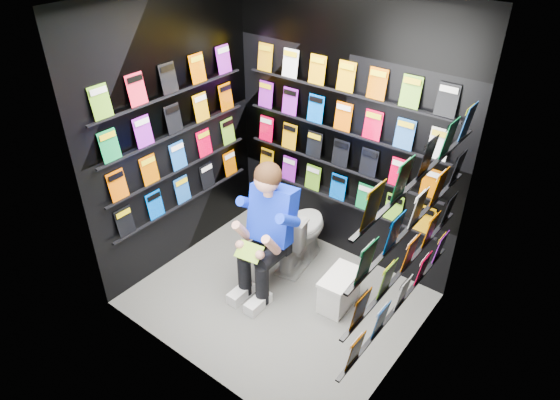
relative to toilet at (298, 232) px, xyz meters
The scene contains 14 objects.
floor 0.69m from the toilet, 72.89° to the right, with size 2.40×2.40×0.00m, color slate.
ceiling 2.31m from the toilet, 72.89° to the right, with size 2.40×2.40×0.00m, color white.
wall_back 1.05m from the toilet, 68.78° to the left, with size 2.40×0.04×2.60m, color black.
wall_front 1.82m from the toilet, 83.71° to the right, with size 2.40×0.04×2.60m, color black.
wall_left 1.50m from the toilet, 151.52° to the right, with size 0.04×2.00×2.60m, color black.
wall_right 1.75m from the toilet, 22.13° to the right, with size 0.04×2.00×2.60m, color black.
comics_back 1.04m from the toilet, 67.38° to the left, with size 2.10×0.06×1.37m, color red, non-canonical shape.
comics_left 1.48m from the toilet, 150.81° to the right, with size 0.06×1.70×1.37m, color red, non-canonical shape.
comics_right 1.73m from the toilet, 22.57° to the right, with size 0.06×1.70×1.37m, color red, non-canonical shape.
toilet is the anchor object (origin of this frame).
longbox 0.74m from the toilet, 22.34° to the right, with size 0.23×0.41×0.31m, color white.
longbox_lid 0.71m from the toilet, 22.34° to the right, with size 0.25×0.43×0.03m, color white.
reader 0.56m from the toilet, 90.00° to the right, with size 0.54×0.79×1.45m, color #041ECF, non-canonical shape.
held_comic 0.76m from the toilet, 90.00° to the right, with size 0.24×0.01×0.16m, color green.
Camera 1 is at (2.11, -2.68, 3.28)m, focal length 32.00 mm.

